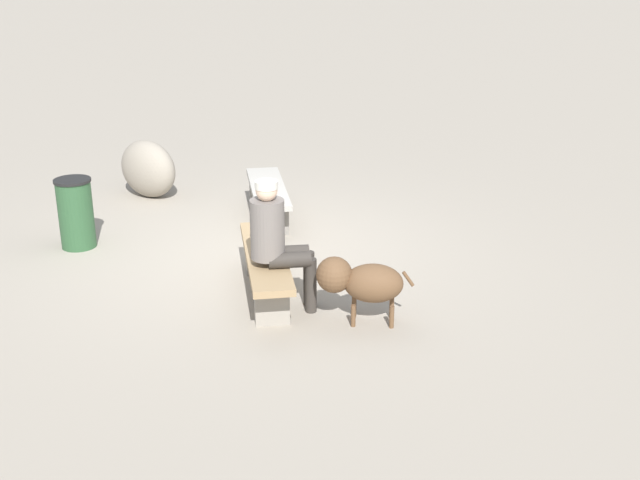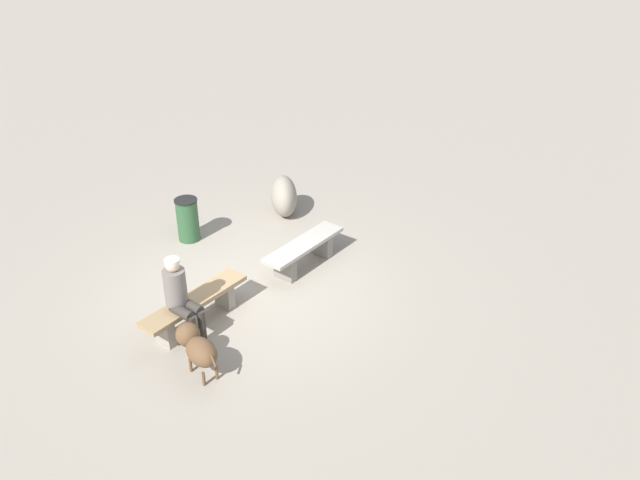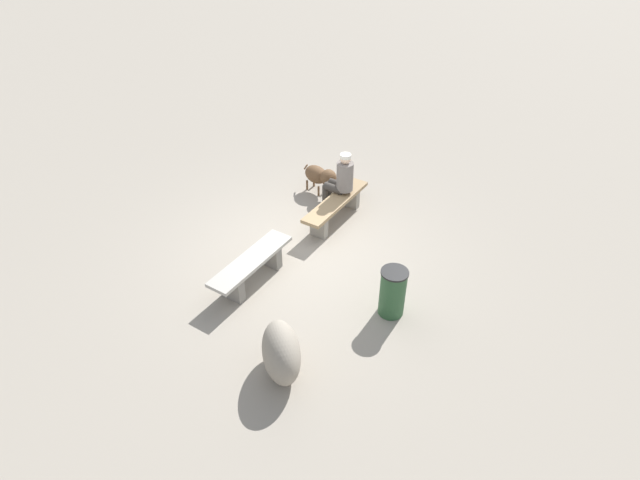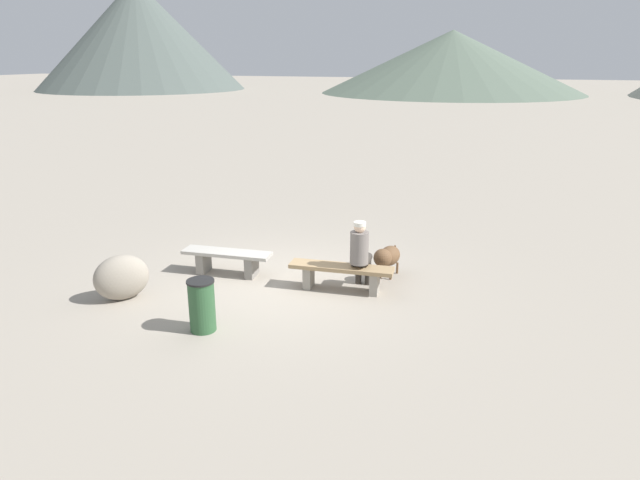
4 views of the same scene
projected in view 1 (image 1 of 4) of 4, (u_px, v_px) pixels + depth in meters
The scene contains 7 objects.
ground at pixel (256, 256), 9.06m from camera, with size 210.00×210.00×0.06m, color #9E9384.
bench_left at pixel (268, 197), 10.01m from camera, with size 1.74×0.54×0.46m.
bench_right at pixel (266, 265), 7.87m from camera, with size 1.87×0.51×0.47m.
seated_person at pixel (277, 237), 7.44m from camera, with size 0.34×0.61×1.30m.
dog at pixel (360, 281), 7.31m from camera, with size 0.45×0.90×0.64m.
trash_bin at pixel (76, 213), 9.13m from camera, with size 0.42×0.42×0.81m.
boulder at pixel (148, 169), 10.93m from camera, with size 0.92×0.51×0.79m, color gray.
Camera 1 is at (8.44, 0.03, 3.36)m, focal length 44.73 mm.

